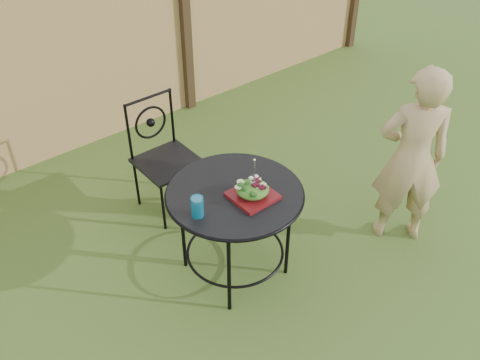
{
  "coord_description": "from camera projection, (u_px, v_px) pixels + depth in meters",
  "views": [
    {
      "loc": [
        -1.56,
        -2.18,
        2.9
      ],
      "look_at": [
        0.24,
        0.0,
        0.75
      ],
      "focal_mm": 40.0,
      "sensor_mm": 36.0,
      "label": 1
    }
  ],
  "objects": [
    {
      "name": "patio_table",
      "position": [
        235.0,
        208.0,
        3.58
      ],
      "size": [
        0.92,
        0.92,
        0.72
      ],
      "color": "black",
      "rests_on": "ground"
    },
    {
      "name": "patio_chair",
      "position": [
        164.0,
        154.0,
        4.24
      ],
      "size": [
        0.46,
        0.46,
        0.95
      ],
      "color": "black",
      "rests_on": "ground"
    },
    {
      "name": "fence",
      "position": [
        60.0,
        56.0,
        4.66
      ],
      "size": [
        8.0,
        0.12,
        1.9
      ],
      "color": "tan",
      "rests_on": "ground"
    },
    {
      "name": "ground",
      "position": [
        215.0,
        275.0,
        3.89
      ],
      "size": [
        60.0,
        60.0,
        0.0
      ],
      "primitive_type": "plane",
      "color": "#2E4717",
      "rests_on": "ground"
    },
    {
      "name": "salad",
      "position": [
        253.0,
        189.0,
        3.42
      ],
      "size": [
        0.21,
        0.21,
        0.08
      ],
      "primitive_type": "ellipsoid",
      "color": "#235614",
      "rests_on": "salad_plate"
    },
    {
      "name": "diner",
      "position": [
        411.0,
        158.0,
        3.82
      ],
      "size": [
        0.62,
        0.6,
        1.43
      ],
      "primitive_type": "imported",
      "rotation": [
        0.0,
        0.0,
        2.42
      ],
      "color": "tan",
      "rests_on": "ground"
    },
    {
      "name": "fork",
      "position": [
        254.0,
        172.0,
        3.34
      ],
      "size": [
        0.01,
        0.01,
        0.18
      ],
      "primitive_type": "cylinder",
      "color": "silver",
      "rests_on": "salad"
    },
    {
      "name": "drinking_glass",
      "position": [
        197.0,
        207.0,
        3.27
      ],
      "size": [
        0.08,
        0.08,
        0.14
      ],
      "primitive_type": "cylinder",
      "color": "#0B5D81",
      "rests_on": "patio_table"
    },
    {
      "name": "salad_plate",
      "position": [
        253.0,
        196.0,
        3.45
      ],
      "size": [
        0.27,
        0.27,
        0.02
      ],
      "primitive_type": "cube",
      "color": "#490A11",
      "rests_on": "patio_table"
    }
  ]
}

